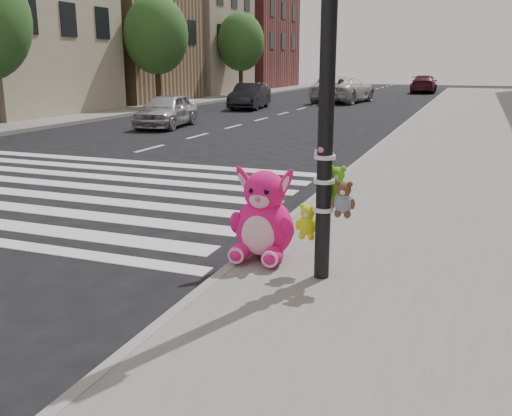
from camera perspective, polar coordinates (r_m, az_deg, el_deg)
The scene contains 17 objects.
ground at distance 6.02m, azimuth -23.59°, elevation -10.16°, with size 120.00×120.00×0.00m, color black.
sidewalk_far at distance 29.64m, azimuth -15.53°, elevation 9.45°, with size 6.00×80.00×0.14m, color slate.
curb_edge at distance 14.22m, azimuth 10.79°, elevation 4.83°, with size 0.12×80.00×0.15m, color gray.
crosswalk at distance 12.61m, azimuth -21.97°, elevation 2.53°, with size 11.00×6.00×0.01m, color silver, non-canonical shape.
bld_far_c at distance 35.66m, azimuth -12.77°, elevation 16.70°, with size 6.00×8.00×8.00m, color #8A6B4A.
bld_far_d at distance 43.51m, azimuth -6.00°, elevation 17.81°, with size 6.00×8.00×10.00m, color gray.
bld_far_e at distance 53.54m, azimuth -0.45°, elevation 16.71°, with size 6.00×10.00×9.00m, color brown.
signal_pole at distance 5.83m, azimuth 7.14°, elevation 8.42°, with size 0.68×0.49×4.00m.
tree_far_b at distance 29.98m, azimuth -9.95°, elevation 16.65°, with size 3.20×3.20×5.44m.
tree_far_c at distance 39.85m, azimuth -1.55°, elevation 16.26°, with size 3.20×3.20×5.44m.
pink_bunny at distance 6.62m, azimuth 0.75°, elevation -1.27°, with size 0.78×0.82×1.10m.
red_teddy at distance 6.93m, azimuth 1.40°, elevation -3.48°, with size 0.15×0.10×0.22m, color #AC3111, non-canonical shape.
car_silver_far at distance 21.72m, azimuth -8.94°, elevation 9.62°, with size 1.47×3.65×1.24m, color #B8B8BD.
car_dark_far at distance 29.95m, azimuth -0.63°, elevation 11.13°, with size 1.38×3.96×1.31m, color black.
car_white_near at distance 35.11m, azimuth 8.78°, elevation 11.63°, with size 2.52×5.46×1.52m, color silver.
car_maroon_near at distance 47.32m, azimuth 16.44°, elevation 11.80°, with size 1.89×4.65×1.35m, color #4E1623.
car_silver_deep at distance 43.80m, azimuth 6.90°, elevation 12.05°, with size 1.49×3.71×1.26m, color #A4A5A9.
Camera 1 is at (4.00, -3.81, 2.38)m, focal length 40.00 mm.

